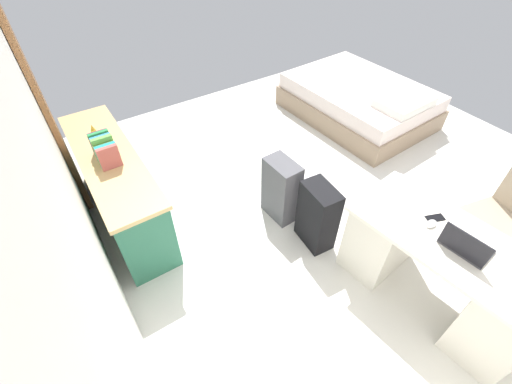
# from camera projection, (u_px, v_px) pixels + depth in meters

# --- Properties ---
(ground_plane) EXTENTS (5.67, 5.67, 0.00)m
(ground_plane) POSITION_uv_depth(u_px,v_px,m) (335.00, 199.00, 3.77)
(ground_plane) COLOR silver
(wall_back) EXTENTS (4.60, 0.10, 2.76)m
(wall_back) POSITION_uv_depth(u_px,v_px,m) (56.00, 185.00, 1.89)
(wall_back) COLOR silver
(wall_back) RESTS_ON ground_plane
(door_wooden) EXTENTS (0.88, 0.05, 2.04)m
(door_wooden) POSITION_uv_depth(u_px,v_px,m) (43.00, 104.00, 3.23)
(door_wooden) COLOR #936038
(door_wooden) RESTS_ON ground_plane
(desk) EXTENTS (1.51, 0.82, 0.74)m
(desk) POSITION_uv_depth(u_px,v_px,m) (438.00, 270.00, 2.67)
(desk) COLOR silver
(desk) RESTS_ON ground_plane
(office_chair) EXTENTS (0.55, 0.55, 0.94)m
(office_chair) POSITION_uv_depth(u_px,v_px,m) (498.00, 224.00, 2.96)
(office_chair) COLOR black
(office_chair) RESTS_ON ground_plane
(credenza) EXTENTS (1.80, 0.48, 0.77)m
(credenza) POSITION_uv_depth(u_px,v_px,m) (119.00, 187.00, 3.34)
(credenza) COLOR #28664C
(credenza) RESTS_ON ground_plane
(bed) EXTENTS (1.96, 1.49, 0.58)m
(bed) POSITION_uv_depth(u_px,v_px,m) (359.00, 101.00, 4.83)
(bed) COLOR gray
(bed) RESTS_ON ground_plane
(suitcase_black) EXTENTS (0.38, 0.25, 0.66)m
(suitcase_black) POSITION_uv_depth(u_px,v_px,m) (317.00, 216.00, 3.14)
(suitcase_black) COLOR black
(suitcase_black) RESTS_ON ground_plane
(suitcase_spare_grey) EXTENTS (0.37, 0.24, 0.67)m
(suitcase_spare_grey) POSITION_uv_depth(u_px,v_px,m) (281.00, 190.00, 3.39)
(suitcase_spare_grey) COLOR #4C4C51
(suitcase_spare_grey) RESTS_ON ground_plane
(laptop) EXTENTS (0.33, 0.25, 0.21)m
(laptop) POSITION_uv_depth(u_px,v_px,m) (465.00, 246.00, 2.34)
(laptop) COLOR #333338
(laptop) RESTS_ON desk
(computer_mouse) EXTENTS (0.07, 0.11, 0.03)m
(computer_mouse) POSITION_uv_depth(u_px,v_px,m) (431.00, 224.00, 2.52)
(computer_mouse) COLOR white
(computer_mouse) RESTS_ON desk
(cell_phone_by_mouse) EXTENTS (0.11, 0.15, 0.01)m
(cell_phone_by_mouse) POSITION_uv_depth(u_px,v_px,m) (435.00, 218.00, 2.58)
(cell_phone_by_mouse) COLOR black
(cell_phone_by_mouse) RESTS_ON desk
(book_row) EXTENTS (0.32, 0.17, 0.24)m
(book_row) POSITION_uv_depth(u_px,v_px,m) (105.00, 149.00, 2.96)
(book_row) COLOR #A9504B
(book_row) RESTS_ON credenza
(figurine_small) EXTENTS (0.08, 0.08, 0.11)m
(figurine_small) POSITION_uv_depth(u_px,v_px,m) (93.00, 130.00, 3.27)
(figurine_small) COLOR gold
(figurine_small) RESTS_ON credenza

